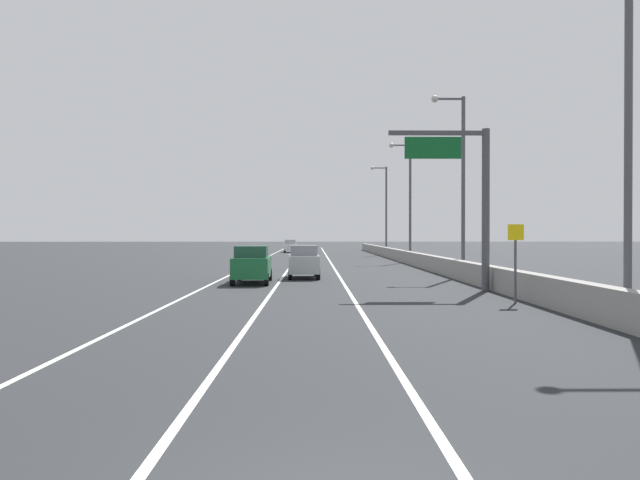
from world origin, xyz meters
name	(u,v)px	position (x,y,z in m)	size (l,w,h in m)	color
ground_plane	(314,258)	(0.00, 64.00, 0.00)	(320.00, 320.00, 0.00)	#26282B
lane_stripe_left	(258,262)	(-5.50, 55.00, 0.00)	(0.16, 130.00, 0.00)	silver
lane_stripe_center	(294,262)	(-2.00, 55.00, 0.00)	(0.16, 130.00, 0.00)	silver
lane_stripe_right	(330,261)	(1.50, 55.00, 0.00)	(0.16, 130.00, 0.00)	silver
jersey_barrier_right	(431,263)	(8.45, 40.00, 0.55)	(0.60, 120.00, 1.10)	gray
overhead_sign_gantry	(470,189)	(7.11, 23.16, 4.73)	(4.68, 0.36, 7.50)	#47474C
speed_advisory_sign	(516,257)	(7.55, 17.95, 1.76)	(0.60, 0.11, 3.00)	#4C4C51
lamp_post_right_near	(621,108)	(9.18, 13.15, 6.44)	(2.14, 0.44, 11.35)	#4C4C51
lamp_post_right_second	(460,174)	(9.07, 33.62, 6.44)	(2.14, 0.44, 11.35)	#4C4C51
lamp_post_right_third	(408,194)	(8.90, 54.10, 6.44)	(2.14, 0.44, 11.35)	#4C4C51
lamp_post_right_fourth	(384,205)	(9.00, 74.57, 6.44)	(2.14, 0.44, 11.35)	#4C4C51
car_silver_0	(304,262)	(-0.70, 31.87, 0.98)	(1.96, 4.22, 1.97)	#B7B7BC
car_green_1	(252,265)	(-3.40, 27.91, 1.00)	(2.05, 4.68, 2.01)	#196033
car_white_2	(290,246)	(-3.47, 85.86, 0.93)	(1.91, 4.34, 1.87)	white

